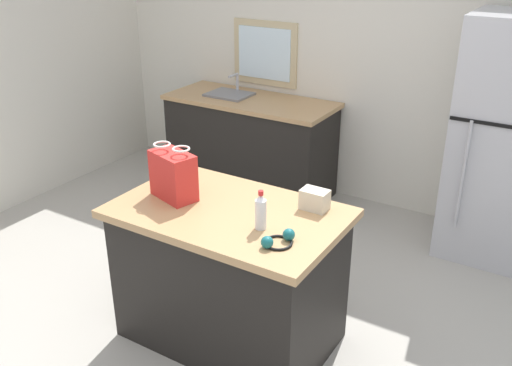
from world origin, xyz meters
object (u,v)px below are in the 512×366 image
Objects in this scene: kitchen_island at (230,275)px; small_box at (315,200)px; refrigerator at (505,142)px; shopping_bag at (173,175)px; ear_defenders at (278,240)px; bottle at (261,212)px.

small_box is at bearing 32.74° from kitchen_island.
shopping_bag is (-1.50, -1.96, 0.12)m from refrigerator.
small_box is at bearing 92.26° from ear_defenders.
refrigerator reaches higher than small_box.
small_box is at bearing -113.83° from refrigerator.
ear_defenders is (0.02, -0.45, -0.04)m from small_box.
small_box is 0.45m from ear_defenders.
bottle is 0.20m from ear_defenders.
ear_defenders is at bearing -87.74° from small_box.
refrigerator is at bearing 52.46° from shopping_bag.
bottle is at bearing -5.21° from shopping_bag.
refrigerator is at bearing 66.17° from small_box.
kitchen_island is 8.52× the size of small_box.
kitchen_island is 0.69m from small_box.
ear_defenders is (0.16, -0.09, -0.08)m from bottle.
small_box is (0.41, 0.26, 0.50)m from kitchen_island.
shopping_bag is at bearing -158.99° from small_box.
bottle reaches higher than kitchen_island.
kitchen_island is at bearing 156.72° from ear_defenders.
bottle is (-0.88, -2.01, 0.07)m from refrigerator.
refrigerator reaches higher than kitchen_island.
shopping_bag is at bearing 174.79° from bottle.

